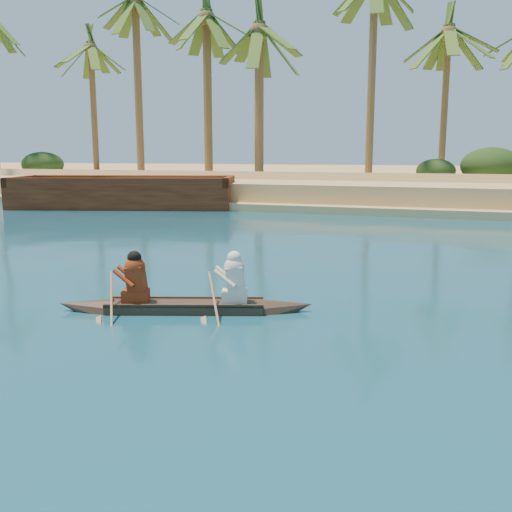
% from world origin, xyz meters
% --- Properties ---
extents(sandy_embankment, '(150.00, 51.00, 1.50)m').
position_xyz_m(sandy_embankment, '(0.00, 46.89, 0.53)').
color(sandy_embankment, tan).
rests_on(sandy_embankment, ground).
extents(palm_grove, '(110.00, 14.00, 16.00)m').
position_xyz_m(palm_grove, '(0.00, 35.00, 8.00)').
color(palm_grove, '#345F21').
rests_on(palm_grove, ground).
extents(shrub_cluster, '(100.00, 6.00, 2.40)m').
position_xyz_m(shrub_cluster, '(0.00, 31.50, 1.20)').
color(shrub_cluster, '#1A3513').
rests_on(shrub_cluster, ground).
extents(canoe, '(4.61, 2.09, 1.28)m').
position_xyz_m(canoe, '(7.09, 4.70, 0.25)').
color(canoe, '#3A2D1F').
rests_on(canoe, ground).
extents(barge_mid, '(12.12, 7.01, 1.92)m').
position_xyz_m(barge_mid, '(-5.16, 22.00, 0.67)').
color(barge_mid, brown).
rests_on(barge_mid, ground).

